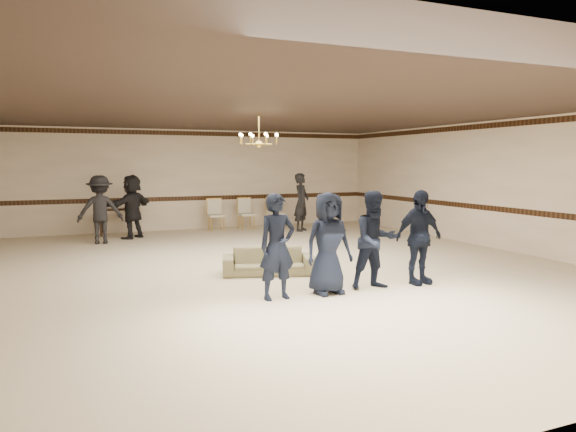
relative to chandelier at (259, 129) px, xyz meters
name	(u,v)px	position (x,y,z in m)	size (l,w,h in m)	color
room	(276,190)	(0.00, -1.00, -1.28)	(12.01, 14.01, 3.21)	beige
chair_rail	(197,198)	(0.00, 5.99, -1.88)	(12.00, 0.02, 0.14)	#3A2111
crown_molding	(196,133)	(0.00, 5.99, 0.21)	(12.00, 0.02, 0.14)	#3A2111
chandelier	(259,129)	(0.00, 0.00, 0.00)	(0.94, 0.94, 0.89)	gold
boy_a	(277,247)	(-0.89, -3.30, -2.04)	(0.61, 0.40, 1.68)	black
boy_b	(328,243)	(0.01, -3.30, -2.04)	(0.82, 0.53, 1.68)	black
boy_c	(375,240)	(0.91, -3.30, -2.04)	(0.82, 0.64, 1.68)	black
boy_d	(419,237)	(1.81, -3.30, -2.04)	(0.98, 0.41, 1.68)	black
settee	(269,261)	(-0.35, -1.50, -2.62)	(1.76, 0.69, 0.51)	#807E55
adult_left	(100,210)	(-3.09, 3.86, -1.97)	(1.17, 0.67, 1.82)	black
adult_mid	(132,207)	(-2.19, 4.56, -1.97)	(1.68, 0.54, 1.82)	black
adult_right	(302,202)	(2.91, 4.16, -1.97)	(0.66, 0.43, 1.82)	black
banquet_chair_left	(216,215)	(0.43, 5.23, -2.38)	(0.48, 0.48, 1.00)	beige
banquet_chair_mid	(246,214)	(1.43, 5.23, -2.38)	(0.48, 0.48, 1.00)	beige
banquet_chair_right	(275,213)	(2.43, 5.23, -2.38)	(0.48, 0.48, 1.00)	beige
console_table	(116,222)	(-2.57, 5.43, -2.48)	(0.95, 0.40, 0.79)	black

